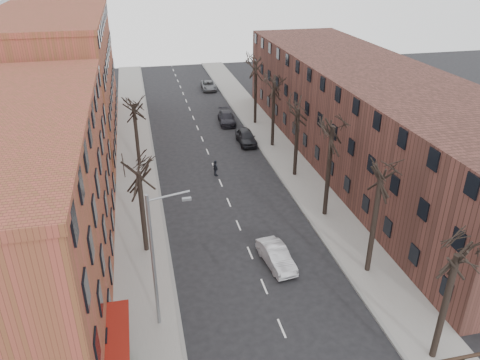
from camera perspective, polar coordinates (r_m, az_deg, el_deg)
sidewalk_left at (r=51.55m, az=-12.61°, el=2.27°), size 4.00×90.00×0.15m
sidewalk_right at (r=53.73m, az=4.66°, el=3.86°), size 4.00×90.00×0.15m
building_left_near at (r=32.18m, az=-27.09°, el=-3.86°), size 12.00×26.00×12.00m
building_left_far at (r=58.55m, az=-21.49°, el=11.19°), size 12.00×28.00×14.00m
building_right at (r=50.67m, az=15.31°, el=7.53°), size 12.00×50.00×10.00m
tree_right_a at (r=30.18m, az=22.34°, el=-19.33°), size 5.20×5.20×10.00m
tree_right_b at (r=35.14m, az=15.20°, el=-10.67°), size 5.20×5.20×10.80m
tree_right_c at (r=41.06m, az=10.25°, el=-4.22°), size 5.20×5.20×11.60m
tree_right_d at (r=47.60m, az=6.65°, el=0.56°), size 5.20×5.20×10.00m
tree_right_e at (r=54.53m, az=3.95°, el=4.15°), size 5.20×5.20×10.80m
tree_right_f at (r=61.72m, az=1.84°, el=6.92°), size 5.20×5.20×11.60m
tree_left_a at (r=36.65m, az=-11.29°, el=-8.47°), size 5.20×5.20×9.50m
tree_left_b at (r=50.66m, az=-12.13°, el=1.78°), size 5.20×5.20×9.50m
streetlight at (r=27.21m, az=-10.22°, el=-9.18°), size 2.45×0.22×9.03m
silver_sedan at (r=34.27m, az=4.43°, el=-9.23°), size 2.08×4.52×1.44m
parked_car_near at (r=54.90m, az=0.76°, el=5.28°), size 1.95×4.77×1.62m
parked_car_mid at (r=61.53m, az=-1.63°, el=7.58°), size 2.39×5.14×1.45m
parked_car_far at (r=77.09m, az=-3.84°, el=11.42°), size 2.47×4.98×1.36m
pedestrian_crossing at (r=46.93m, az=-3.01°, el=1.45°), size 0.65×1.05×1.68m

